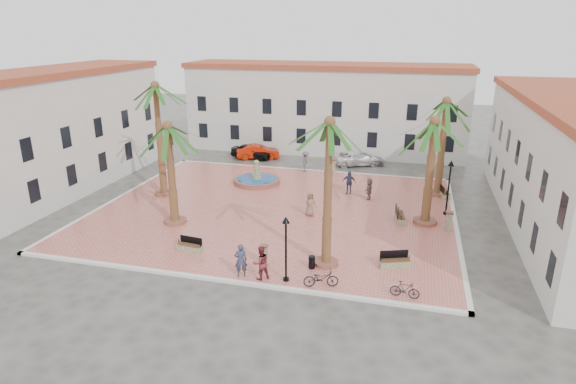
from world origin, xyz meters
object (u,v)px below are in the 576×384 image
bicycle_a (321,278)px  bench_e (399,217)px  cyclist_a (241,260)px  pedestrian_east (369,189)px  palm_ne (446,112)px  bench_s (190,247)px  bollard_e (449,221)px  car_red (258,152)px  palm_sw (168,138)px  palm_e (434,134)px  palm_nw (156,97)px  car_black (252,151)px  bollard_se (264,255)px  bench_ne (443,193)px  bench_se (395,262)px  cyclist_b (261,263)px  fountain (257,180)px  lamppost_e (450,178)px  palm_s (329,137)px  bollard_n (333,166)px  litter_bin (312,262)px  car_white (358,158)px  pedestrian_fountain_b (349,182)px  pedestrian_fountain_a (310,204)px  car_silver (363,159)px  pedestrian_north (306,161)px  lamppost_s (286,238)px

bicycle_a → bench_e: bearing=-36.2°
cyclist_a → pedestrian_east: bearing=-134.6°
palm_ne → bench_s: (-15.01, -14.74, -6.53)m
bollard_e → car_red: 23.88m
bicycle_a → palm_sw: bearing=45.3°
palm_e → pedestrian_east: palm_e is taller
palm_nw → cyclist_a: 17.11m
car_black → bollard_se: bearing=-151.7°
bench_ne → bicycle_a: (-6.86, -16.71, 0.21)m
bench_se → cyclist_b: cyclist_b is taller
fountain → lamppost_e: lamppost_e is taller
palm_s → bollard_n: (-2.67, 18.22, -6.76)m
palm_nw → cyclist_b: size_ratio=4.75×
palm_s → litter_bin: (-0.69, -0.69, -7.10)m
bench_se → car_black: (-15.86, 21.36, 0.34)m
palm_ne → cyclist_a: (-10.87, -16.99, -5.80)m
car_white → bench_s: bearing=138.2°
palm_s → bench_e: 11.31m
fountain → bench_e: size_ratio=2.07×
car_black → bench_ne: bearing=-104.7°
litter_bin → bollard_se: bearing=-174.1°
litter_bin → car_red: bearing=115.0°
pedestrian_fountain_b → car_black: (-11.54, 9.21, -0.36)m
bollard_n → car_white: bollard_n is taller
bench_s → palm_ne: bearing=50.9°
palm_nw → bicycle_a: bearing=-36.6°
bicycle_a → pedestrian_fountain_a: (-2.71, 9.78, 0.41)m
palm_s → bollard_n: palm_s is taller
palm_sw → bench_s: size_ratio=4.36×
bollard_e → cyclist_b: (-10.20, -9.45, 0.27)m
lamppost_e → litter_bin: lamppost_e is taller
car_black → palm_sw: bearing=-170.2°
palm_nw → car_white: 21.00m
car_silver → fountain: bearing=115.6°
palm_ne → bollard_n: size_ratio=5.82×
pedestrian_fountain_b → lamppost_e: bearing=-19.1°
pedestrian_north → car_black: 7.72m
palm_ne → car_black: (-18.61, 7.65, -6.16)m
lamppost_e → pedestrian_fountain_b: size_ratio=2.13×
car_black → car_silver: (11.66, 0.27, -0.12)m
lamppost_s → car_white: bearing=87.9°
palm_nw → litter_bin: palm_nw is taller
palm_ne → bench_se: palm_ne is taller
palm_sw → bicycle_a: size_ratio=3.87×
lamppost_s → bicycle_a: size_ratio=2.01×
palm_s → bollard_se: palm_s is taller
cyclist_b → car_red: (-8.19, 24.69, -0.37)m
cyclist_a → bench_e: bearing=-151.5°
palm_nw → bench_s: size_ratio=5.54×
palm_nw → cyclist_b: palm_nw is taller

